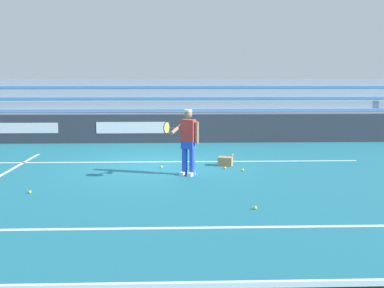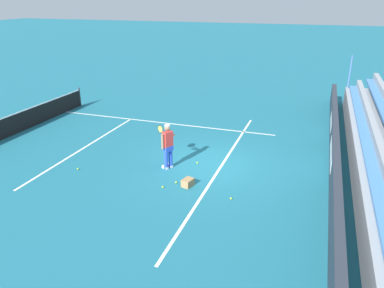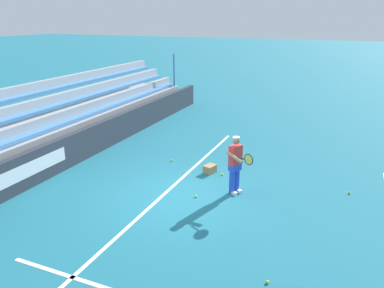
# 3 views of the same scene
# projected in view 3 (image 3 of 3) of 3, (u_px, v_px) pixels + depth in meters

# --- Properties ---
(ground_plane) EXTENTS (160.00, 160.00, 0.00)m
(ground_plane) POSITION_uv_depth(u_px,v_px,m) (182.00, 195.00, 10.81)
(ground_plane) COLOR #1E6B7F
(court_baseline_white) EXTENTS (12.00, 0.10, 0.01)m
(court_baseline_white) POSITION_uv_depth(u_px,v_px,m) (166.00, 192.00, 10.99)
(court_baseline_white) COLOR white
(court_baseline_white) RESTS_ON ground
(back_wall_sponsor_board) EXTENTS (22.44, 0.25, 1.10)m
(back_wall_sponsor_board) POSITION_uv_depth(u_px,v_px,m) (57.00, 156.00, 12.29)
(back_wall_sponsor_board) COLOR #2D333D
(back_wall_sponsor_board) RESTS_ON ground
(bleacher_stand) EXTENTS (21.31, 2.40, 2.95)m
(bleacher_stand) POSITION_uv_depth(u_px,v_px,m) (15.00, 144.00, 12.92)
(bleacher_stand) COLOR #9EA3A8
(bleacher_stand) RESTS_ON ground
(tennis_player) EXTENTS (0.89, 0.89, 1.71)m
(tennis_player) POSITION_uv_depth(u_px,v_px,m) (236.00, 164.00, 10.70)
(tennis_player) COLOR blue
(tennis_player) RESTS_ON ground
(ball_box_cardboard) EXTENTS (0.47, 0.40, 0.26)m
(ball_box_cardboard) POSITION_uv_depth(u_px,v_px,m) (210.00, 169.00, 12.35)
(ball_box_cardboard) COLOR #A87F51
(ball_box_cardboard) RESTS_ON ground
(tennis_ball_far_right) EXTENTS (0.07, 0.07, 0.07)m
(tennis_ball_far_right) POSITION_uv_depth(u_px,v_px,m) (235.00, 171.00, 12.45)
(tennis_ball_far_right) COLOR #CCE533
(tennis_ball_far_right) RESTS_ON ground
(tennis_ball_midcourt) EXTENTS (0.07, 0.07, 0.07)m
(tennis_ball_midcourt) POSITION_uv_depth(u_px,v_px,m) (172.00, 161.00, 13.33)
(tennis_ball_midcourt) COLOR #CCE533
(tennis_ball_midcourt) RESTS_ON ground
(tennis_ball_stray_back) EXTENTS (0.07, 0.07, 0.07)m
(tennis_ball_stray_back) POSITION_uv_depth(u_px,v_px,m) (349.00, 193.00, 10.90)
(tennis_ball_stray_back) COLOR #CCE533
(tennis_ball_stray_back) RESTS_ON ground
(tennis_ball_on_baseline) EXTENTS (0.07, 0.07, 0.07)m
(tennis_ball_on_baseline) POSITION_uv_depth(u_px,v_px,m) (268.00, 282.00, 7.24)
(tennis_ball_on_baseline) COLOR #CCE533
(tennis_ball_on_baseline) RESTS_ON ground
(tennis_ball_toward_net) EXTENTS (0.07, 0.07, 0.07)m
(tennis_ball_toward_net) POSITION_uv_depth(u_px,v_px,m) (196.00, 196.00, 10.69)
(tennis_ball_toward_net) COLOR #CCE533
(tennis_ball_toward_net) RESTS_ON ground
(tennis_ball_by_box) EXTENTS (0.07, 0.07, 0.07)m
(tennis_ball_by_box) POSITION_uv_depth(u_px,v_px,m) (222.00, 174.00, 12.17)
(tennis_ball_by_box) COLOR #CCE533
(tennis_ball_by_box) RESTS_ON ground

